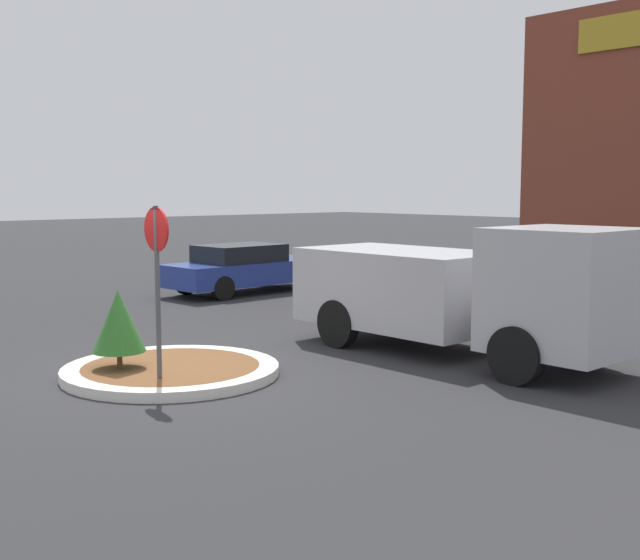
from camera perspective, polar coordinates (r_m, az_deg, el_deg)
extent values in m
plane|color=#2D2D30|center=(12.31, -10.53, -6.67)|extent=(120.00, 120.00, 0.00)
cylinder|color=silver|center=(12.29, -10.53, -6.34)|extent=(3.23, 3.23, 0.15)
cylinder|color=brown|center=(12.29, -10.53, -6.33)|extent=(2.65, 2.65, 0.15)
cylinder|color=#4C4C51|center=(11.32, -11.46, -1.28)|extent=(0.07, 0.07, 2.55)
cylinder|color=#B71414|center=(11.23, -11.57, 3.55)|extent=(0.62, 0.03, 0.62)
cylinder|color=brown|center=(12.26, -14.06, -5.52)|extent=(0.08, 0.08, 0.24)
cone|color=#2D6B28|center=(12.15, -14.13, -2.84)|extent=(0.78, 0.78, 0.92)
cube|color=#B2B2B7|center=(12.34, 16.99, -0.69)|extent=(1.93, 1.98, 1.83)
cube|color=#B2B2B7|center=(14.25, 5.84, -0.53)|extent=(3.59, 2.11, 1.33)
cube|color=black|center=(11.98, 19.76, 0.54)|extent=(0.07, 1.74, 0.64)
cylinder|color=black|center=(13.37, 18.27, -3.99)|extent=(0.85, 0.24, 0.85)
cylinder|color=black|center=(11.78, 13.75, -5.23)|extent=(0.85, 0.24, 0.85)
cylinder|color=black|center=(15.46, 6.34, -2.31)|extent=(0.85, 0.24, 0.85)
cylinder|color=black|center=(14.12, 1.28, -3.12)|extent=(0.85, 0.24, 0.85)
cube|color=navy|center=(21.59, -5.25, 0.56)|extent=(1.94, 4.61, 0.59)
cube|color=black|center=(21.41, -5.73, 1.91)|extent=(1.62, 2.25, 0.46)
cylinder|color=black|center=(23.12, -3.78, 0.35)|extent=(0.22, 0.63, 0.62)
cylinder|color=black|center=(21.95, -1.09, 0.04)|extent=(0.22, 0.63, 0.62)
cylinder|color=black|center=(21.41, -9.49, -0.21)|extent=(0.22, 0.63, 0.62)
cylinder|color=black|center=(20.14, -6.92, -0.59)|extent=(0.22, 0.63, 0.62)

